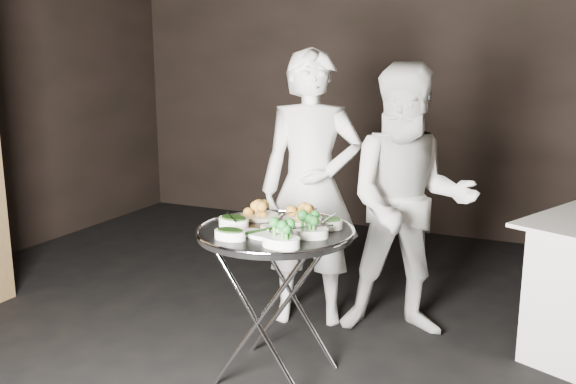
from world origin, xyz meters
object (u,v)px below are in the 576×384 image
at_px(waiter_left, 311,189).
at_px(serving_tray, 275,232).
at_px(waiter_right, 409,203).
at_px(tray_stand, 276,298).

bearing_deg(waiter_left, serving_tray, -100.35).
bearing_deg(serving_tray, waiter_right, 59.90).
distance_m(serving_tray, waiter_right, 0.93).
bearing_deg(serving_tray, waiter_left, 99.10).
bearing_deg(serving_tray, tray_stand, -97.13).
relative_size(tray_stand, waiter_right, 0.48).
bearing_deg(waiter_right, waiter_left, 166.96).
bearing_deg(waiter_right, serving_tray, -137.98).
bearing_deg(tray_stand, waiter_left, 99.10).
distance_m(tray_stand, waiter_left, 0.87).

